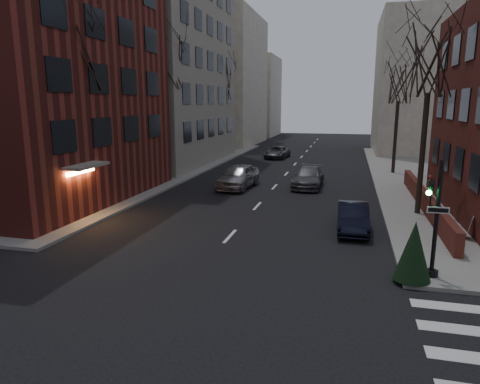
{
  "coord_description": "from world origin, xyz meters",
  "views": [
    {
      "loc": [
        5.02,
        -5.94,
        5.97
      ],
      "look_at": [
        0.37,
        12.4,
        2.0
      ],
      "focal_mm": 32.0,
      "sensor_mm": 36.0,
      "label": 1
    }
  ],
  "objects_px": {
    "tree_left_b": "(168,64)",
    "traffic_signal": "(434,226)",
    "tree_right_a": "(431,60)",
    "car_lane_silver": "(238,176)",
    "tree_right_b": "(399,82)",
    "tree_left_a": "(73,52)",
    "evergreen_shrub": "(414,251)",
    "tree_left_c": "(221,83)",
    "parked_sedan": "(353,217)",
    "car_lane_gray": "(308,177)",
    "streetlamp_near": "(155,128)",
    "car_lane_far": "(277,152)",
    "streetlamp_far": "(231,118)",
    "sandwich_board": "(474,228)"
  },
  "relations": [
    {
      "from": "sandwich_board",
      "to": "evergreen_shrub",
      "type": "bearing_deg",
      "value": -101.95
    },
    {
      "from": "tree_left_c",
      "to": "sandwich_board",
      "type": "relative_size",
      "value": 9.93
    },
    {
      "from": "car_lane_gray",
      "to": "tree_right_a",
      "type": "bearing_deg",
      "value": -43.96
    },
    {
      "from": "tree_left_b",
      "to": "parked_sedan",
      "type": "relative_size",
      "value": 2.69
    },
    {
      "from": "parked_sedan",
      "to": "tree_left_b",
      "type": "bearing_deg",
      "value": 139.02
    },
    {
      "from": "tree_right_a",
      "to": "tree_left_b",
      "type": "bearing_deg",
      "value": 155.56
    },
    {
      "from": "tree_right_b",
      "to": "tree_left_c",
      "type": "bearing_deg",
      "value": 155.56
    },
    {
      "from": "traffic_signal",
      "to": "sandwich_board",
      "type": "bearing_deg",
      "value": 61.94
    },
    {
      "from": "car_lane_gray",
      "to": "sandwich_board",
      "type": "distance_m",
      "value": 13.46
    },
    {
      "from": "tree_left_a",
      "to": "evergreen_shrub",
      "type": "xyz_separation_m",
      "value": [
        16.1,
        -5.5,
        -7.31
      ]
    },
    {
      "from": "tree_left_b",
      "to": "car_lane_gray",
      "type": "height_order",
      "value": "tree_left_b"
    },
    {
      "from": "evergreen_shrub",
      "to": "car_lane_silver",
      "type": "bearing_deg",
      "value": 123.94
    },
    {
      "from": "streetlamp_far",
      "to": "car_lane_gray",
      "type": "xyz_separation_m",
      "value": [
        10.55,
        -17.49,
        -3.52
      ]
    },
    {
      "from": "tree_left_b",
      "to": "tree_right_b",
      "type": "relative_size",
      "value": 1.18
    },
    {
      "from": "tree_left_b",
      "to": "car_lane_gray",
      "type": "bearing_deg",
      "value": -7.59
    },
    {
      "from": "tree_left_b",
      "to": "car_lane_far",
      "type": "relative_size",
      "value": 2.34
    },
    {
      "from": "tree_right_b",
      "to": "streetlamp_near",
      "type": "relative_size",
      "value": 1.46
    },
    {
      "from": "tree_left_b",
      "to": "traffic_signal",
      "type": "bearing_deg",
      "value": -45.46
    },
    {
      "from": "tree_right_a",
      "to": "car_lane_silver",
      "type": "relative_size",
      "value": 1.95
    },
    {
      "from": "tree_right_a",
      "to": "streetlamp_near",
      "type": "height_order",
      "value": "tree_right_a"
    },
    {
      "from": "tree_left_c",
      "to": "tree_right_a",
      "type": "height_order",
      "value": "same"
    },
    {
      "from": "tree_left_b",
      "to": "tree_right_a",
      "type": "distance_m",
      "value": 19.35
    },
    {
      "from": "tree_left_a",
      "to": "tree_right_a",
      "type": "relative_size",
      "value": 1.06
    },
    {
      "from": "evergreen_shrub",
      "to": "tree_left_b",
      "type": "bearing_deg",
      "value": 132.61
    },
    {
      "from": "tree_right_b",
      "to": "car_lane_gray",
      "type": "relative_size",
      "value": 1.87
    },
    {
      "from": "tree_left_b",
      "to": "tree_right_a",
      "type": "xyz_separation_m",
      "value": [
        17.6,
        -8.0,
        -0.88
      ]
    },
    {
      "from": "parked_sedan",
      "to": "car_lane_gray",
      "type": "distance_m",
      "value": 10.72
    },
    {
      "from": "tree_left_a",
      "to": "evergreen_shrub",
      "type": "relative_size",
      "value": 5.08
    },
    {
      "from": "tree_left_c",
      "to": "parked_sedan",
      "type": "bearing_deg",
      "value": -61.13
    },
    {
      "from": "traffic_signal",
      "to": "car_lane_silver",
      "type": "height_order",
      "value": "traffic_signal"
    },
    {
      "from": "tree_left_c",
      "to": "car_lane_gray",
      "type": "relative_size",
      "value": 1.98
    },
    {
      "from": "car_lane_far",
      "to": "streetlamp_far",
      "type": "bearing_deg",
      "value": 167.95
    },
    {
      "from": "tree_right_a",
      "to": "car_lane_far",
      "type": "height_order",
      "value": "tree_right_a"
    },
    {
      "from": "tree_left_a",
      "to": "car_lane_gray",
      "type": "xyz_separation_m",
      "value": [
        11.15,
        10.51,
        -7.76
      ]
    },
    {
      "from": "streetlamp_far",
      "to": "sandwich_board",
      "type": "xyz_separation_m",
      "value": [
        18.7,
        -28.2,
        -3.6
      ]
    },
    {
      "from": "tree_left_a",
      "to": "car_lane_silver",
      "type": "distance_m",
      "value": 13.38
    },
    {
      "from": "tree_right_b",
      "to": "car_lane_silver",
      "type": "xyz_separation_m",
      "value": [
        -11.24,
        -9.02,
        -6.74
      ]
    },
    {
      "from": "car_lane_silver",
      "to": "car_lane_far",
      "type": "bearing_deg",
      "value": 95.02
    },
    {
      "from": "evergreen_shrub",
      "to": "car_lane_far",
      "type": "bearing_deg",
      "value": 107.16
    },
    {
      "from": "traffic_signal",
      "to": "evergreen_shrub",
      "type": "height_order",
      "value": "traffic_signal"
    },
    {
      "from": "tree_right_a",
      "to": "tree_right_b",
      "type": "distance_m",
      "value": 14.01
    },
    {
      "from": "tree_left_b",
      "to": "car_lane_silver",
      "type": "bearing_deg",
      "value": -25.43
    },
    {
      "from": "traffic_signal",
      "to": "car_lane_far",
      "type": "xyz_separation_m",
      "value": [
        -10.43,
        31.23,
        -1.27
      ]
    },
    {
      "from": "car_lane_far",
      "to": "evergreen_shrub",
      "type": "distance_m",
      "value": 33.21
    },
    {
      "from": "tree_right_b",
      "to": "car_lane_silver",
      "type": "height_order",
      "value": "tree_right_b"
    },
    {
      "from": "tree_left_a",
      "to": "tree_left_c",
      "type": "distance_m",
      "value": 26.0
    },
    {
      "from": "sandwich_board",
      "to": "streetlamp_near",
      "type": "bearing_deg",
      "value": 175.5
    },
    {
      "from": "car_lane_far",
      "to": "tree_right_a",
      "type": "bearing_deg",
      "value": -57.81
    },
    {
      "from": "streetlamp_far",
      "to": "tree_right_b",
      "type": "bearing_deg",
      "value": -30.47
    },
    {
      "from": "tree_right_a",
      "to": "tree_right_b",
      "type": "xyz_separation_m",
      "value": [
        0.0,
        14.0,
        -0.44
      ]
    }
  ]
}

